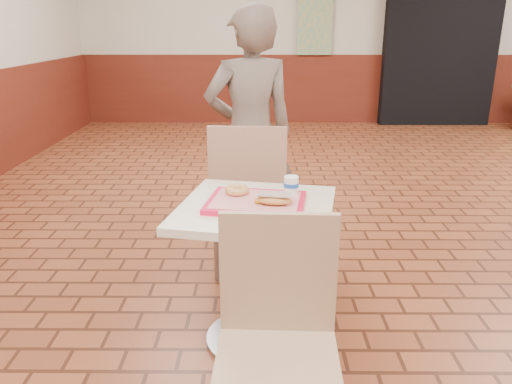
{
  "coord_description": "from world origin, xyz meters",
  "views": [
    {
      "loc": [
        -1.39,
        -2.58,
        1.43
      ],
      "look_at": [
        -1.4,
        -0.55,
        0.75
      ],
      "focal_mm": 35.0,
      "sensor_mm": 36.0,
      "label": 1
    }
  ],
  "objects_px": {
    "paper_cup": "(291,185)",
    "chair_main_front": "(277,333)",
    "chair_main_back": "(249,192)",
    "serving_tray": "(256,202)",
    "customer": "(250,135)",
    "ring_donut": "(237,190)",
    "long_john_donut": "(273,199)",
    "main_table": "(256,252)"
  },
  "relations": [
    {
      "from": "chair_main_front",
      "to": "customer",
      "type": "height_order",
      "value": "customer"
    },
    {
      "from": "paper_cup",
      "to": "serving_tray",
      "type": "bearing_deg",
      "value": -155.67
    },
    {
      "from": "main_table",
      "to": "long_john_donut",
      "type": "distance_m",
      "value": 0.29
    },
    {
      "from": "chair_main_back",
      "to": "customer",
      "type": "relative_size",
      "value": 0.59
    },
    {
      "from": "chair_main_front",
      "to": "long_john_donut",
      "type": "distance_m",
      "value": 0.63
    },
    {
      "from": "paper_cup",
      "to": "chair_main_back",
      "type": "bearing_deg",
      "value": 108.14
    },
    {
      "from": "main_table",
      "to": "ring_donut",
      "type": "relative_size",
      "value": 6.38
    },
    {
      "from": "serving_tray",
      "to": "paper_cup",
      "type": "height_order",
      "value": "paper_cup"
    },
    {
      "from": "main_table",
      "to": "chair_main_back",
      "type": "xyz_separation_m",
      "value": [
        -0.05,
        0.69,
        0.05
      ]
    },
    {
      "from": "long_john_donut",
      "to": "paper_cup",
      "type": "xyz_separation_m",
      "value": [
        0.08,
        0.13,
        0.02
      ]
    },
    {
      "from": "chair_main_front",
      "to": "ring_donut",
      "type": "height_order",
      "value": "chair_main_front"
    },
    {
      "from": "long_john_donut",
      "to": "paper_cup",
      "type": "relative_size",
      "value": 2.0
    },
    {
      "from": "long_john_donut",
      "to": "paper_cup",
      "type": "distance_m",
      "value": 0.15
    },
    {
      "from": "chair_main_front",
      "to": "serving_tray",
      "type": "xyz_separation_m",
      "value": [
        -0.07,
        0.63,
        0.22
      ]
    },
    {
      "from": "paper_cup",
      "to": "chair_main_front",
      "type": "bearing_deg",
      "value": -96.53
    },
    {
      "from": "chair_main_front",
      "to": "chair_main_back",
      "type": "bearing_deg",
      "value": 97.41
    },
    {
      "from": "customer",
      "to": "serving_tray",
      "type": "relative_size",
      "value": 3.75
    },
    {
      "from": "long_john_donut",
      "to": "paper_cup",
      "type": "bearing_deg",
      "value": 57.86
    },
    {
      "from": "main_table",
      "to": "ring_donut",
      "type": "distance_m",
      "value": 0.29
    },
    {
      "from": "long_john_donut",
      "to": "chair_main_front",
      "type": "bearing_deg",
      "value": -89.86
    },
    {
      "from": "chair_main_back",
      "to": "serving_tray",
      "type": "height_order",
      "value": "chair_main_back"
    },
    {
      "from": "paper_cup",
      "to": "long_john_donut",
      "type": "bearing_deg",
      "value": -122.14
    },
    {
      "from": "serving_tray",
      "to": "long_john_donut",
      "type": "distance_m",
      "value": 0.1
    },
    {
      "from": "chair_main_back",
      "to": "customer",
      "type": "height_order",
      "value": "customer"
    },
    {
      "from": "main_table",
      "to": "paper_cup",
      "type": "bearing_deg",
      "value": 24.33
    },
    {
      "from": "chair_main_back",
      "to": "serving_tray",
      "type": "distance_m",
      "value": 0.71
    },
    {
      "from": "chair_main_front",
      "to": "serving_tray",
      "type": "bearing_deg",
      "value": 98.87
    },
    {
      "from": "chair_main_front",
      "to": "paper_cup",
      "type": "xyz_separation_m",
      "value": [
        0.08,
        0.7,
        0.28
      ]
    },
    {
      "from": "serving_tray",
      "to": "ring_donut",
      "type": "relative_size",
      "value": 3.83
    },
    {
      "from": "ring_donut",
      "to": "chair_main_front",
      "type": "bearing_deg",
      "value": -77.26
    },
    {
      "from": "serving_tray",
      "to": "ring_donut",
      "type": "height_order",
      "value": "ring_donut"
    },
    {
      "from": "serving_tray",
      "to": "long_john_donut",
      "type": "bearing_deg",
      "value": -39.25
    },
    {
      "from": "ring_donut",
      "to": "chair_main_back",
      "type": "bearing_deg",
      "value": 86.36
    },
    {
      "from": "customer",
      "to": "ring_donut",
      "type": "relative_size",
      "value": 14.37
    },
    {
      "from": "customer",
      "to": "serving_tray",
      "type": "xyz_separation_m",
      "value": [
        0.04,
        -1.02,
        -0.07
      ]
    },
    {
      "from": "customer",
      "to": "long_john_donut",
      "type": "height_order",
      "value": "customer"
    },
    {
      "from": "serving_tray",
      "to": "ring_donut",
      "type": "distance_m",
      "value": 0.12
    },
    {
      "from": "ring_donut",
      "to": "paper_cup",
      "type": "bearing_deg",
      "value": -2.19
    },
    {
      "from": "serving_tray",
      "to": "main_table",
      "type": "bearing_deg",
      "value": 0.0
    },
    {
      "from": "main_table",
      "to": "long_john_donut",
      "type": "bearing_deg",
      "value": -39.25
    },
    {
      "from": "ring_donut",
      "to": "customer",
      "type": "bearing_deg",
      "value": 87.5
    },
    {
      "from": "customer",
      "to": "ring_donut",
      "type": "height_order",
      "value": "customer"
    }
  ]
}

